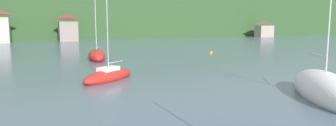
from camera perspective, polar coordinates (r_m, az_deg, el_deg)
The scene contains 6 objects.
shore_building_central at distance 81.30m, azimuth -18.57°, elevation 6.45°, with size 4.69×5.45×7.23m.
shore_building_eastcentral at distance 107.41m, azimuth 17.91°, elevation 6.20°, with size 5.91×3.57×5.56m.
sailboat_mid_2 at distance 24.04m, azimuth -11.28°, elevation -2.46°, with size 5.36×4.74×7.03m.
sailboat_far_4 at distance 38.72m, azimuth -13.47°, elevation 1.33°, with size 3.04×7.87×8.79m.
sailboat_mid_5 at distance 20.00m, azimuth 27.72°, elevation -4.59°, with size 6.31×8.32×12.81m.
mooring_buoy_near at distance 45.78m, azimuth 8.20°, elevation 1.88°, with size 0.59×0.59×0.59m, color orange.
Camera 1 is at (-7.90, 19.22, 4.39)m, focal length 31.90 mm.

